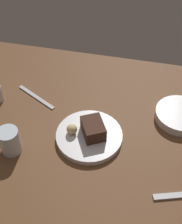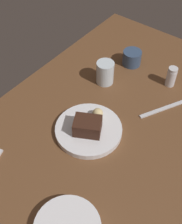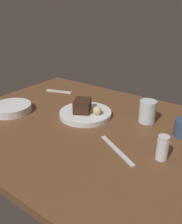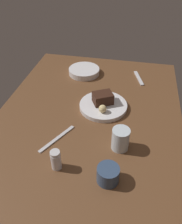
% 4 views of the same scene
% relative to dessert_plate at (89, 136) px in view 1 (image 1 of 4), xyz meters
% --- Properties ---
extents(dining_table, '(1.20, 0.84, 0.03)m').
position_rel_dessert_plate_xyz_m(dining_table, '(0.09, -0.06, -0.03)').
color(dining_table, brown).
rests_on(dining_table, ground).
extents(dessert_plate, '(0.23, 0.23, 0.02)m').
position_rel_dessert_plate_xyz_m(dessert_plate, '(0.00, 0.00, 0.00)').
color(dessert_plate, silver).
rests_on(dessert_plate, dining_table).
extents(chocolate_cake_slice, '(0.10, 0.11, 0.05)m').
position_rel_dessert_plate_xyz_m(chocolate_cake_slice, '(-0.01, -0.01, 0.04)').
color(chocolate_cake_slice, '#381E14').
rests_on(chocolate_cake_slice, dessert_plate).
extents(bread_roll, '(0.04, 0.04, 0.04)m').
position_rel_dessert_plate_xyz_m(bread_roll, '(0.06, 0.01, 0.03)').
color(bread_roll, '#DBC184').
rests_on(bread_roll, dessert_plate).
extents(water_glass, '(0.07, 0.07, 0.09)m').
position_rel_dessert_plate_xyz_m(water_glass, '(0.24, 0.10, 0.04)').
color(water_glass, silver).
rests_on(water_glass, dining_table).
extents(side_bowl, '(0.18, 0.18, 0.03)m').
position_rel_dessert_plate_xyz_m(side_bowl, '(-0.30, -0.16, 0.01)').
color(side_bowl, silver).
rests_on(side_bowl, dining_table).
extents(dessert_spoon, '(0.15, 0.06, 0.01)m').
position_rel_dessert_plate_xyz_m(dessert_spoon, '(-0.30, 0.16, -0.01)').
color(dessert_spoon, silver).
rests_on(dessert_spoon, dining_table).
extents(butter_knife, '(0.17, 0.10, 0.01)m').
position_rel_dessert_plate_xyz_m(butter_knife, '(0.24, -0.15, -0.01)').
color(butter_knife, silver).
rests_on(butter_knife, dining_table).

